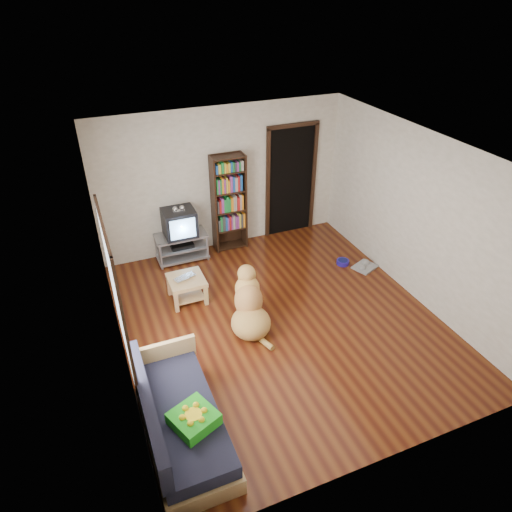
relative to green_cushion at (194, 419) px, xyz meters
name	(u,v)px	position (x,y,z in m)	size (l,w,h in m)	color
ground	(280,321)	(1.75, 1.61, -0.49)	(5.00, 5.00, 0.00)	#5B290F
ceiling	(286,153)	(1.75, 1.61, 2.11)	(5.00, 5.00, 0.00)	white
wall_back	(223,180)	(1.75, 4.11, 0.81)	(4.50, 4.50, 0.00)	silver
wall_front	(398,375)	(1.75, -0.89, 0.81)	(4.50, 4.50, 0.00)	silver
wall_left	(111,283)	(-0.50, 1.61, 0.81)	(5.00, 5.00, 0.00)	silver
wall_right	(417,217)	(4.00, 1.61, 0.81)	(5.00, 5.00, 0.00)	silver
green_cushion	(194,419)	(0.00, 0.00, 0.00)	(0.43, 0.43, 0.14)	green
laptop	(187,279)	(0.62, 2.62, -0.08)	(0.34, 0.22, 0.03)	silver
dog_bowl	(343,262)	(3.45, 2.60, -0.45)	(0.22, 0.22, 0.08)	#231596
grey_rag	(365,267)	(3.75, 2.35, -0.48)	(0.40, 0.32, 0.03)	#989898
window	(116,292)	(-0.48, 1.11, 1.01)	(0.03, 1.46, 1.70)	white
doorway	(291,179)	(3.10, 4.09, 0.63)	(1.03, 0.05, 2.19)	black
tv_stand	(182,246)	(0.85, 3.86, -0.22)	(0.90, 0.45, 0.50)	#99999E
crt_tv	(179,222)	(0.85, 3.88, 0.25)	(0.55, 0.52, 0.58)	black
bookshelf	(229,198)	(1.80, 3.96, 0.51)	(0.60, 0.30, 1.80)	black
sofa	(179,420)	(-0.12, 0.23, -0.23)	(0.80, 1.80, 0.80)	tan
coffee_table	(187,285)	(0.62, 2.65, -0.21)	(0.55, 0.55, 0.40)	tan
dog	(249,307)	(1.29, 1.69, -0.16)	(0.70, 1.13, 0.92)	#B78046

